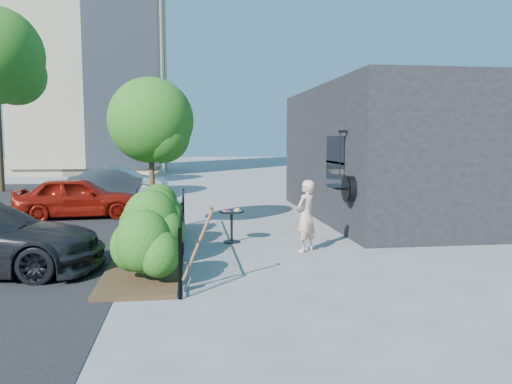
{
  "coord_description": "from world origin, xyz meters",
  "views": [
    {
      "loc": [
        -1.36,
        -10.41,
        2.4
      ],
      "look_at": [
        0.18,
        0.93,
        1.2
      ],
      "focal_mm": 35.0,
      "sensor_mm": 36.0,
      "label": 1
    }
  ],
  "objects": [
    {
      "name": "ground",
      "position": [
        0.0,
        0.0,
        0.0
      ],
      "size": [
        120.0,
        120.0,
        0.0
      ],
      "primitive_type": "plane",
      "color": "gray",
      "rests_on": "ground"
    },
    {
      "name": "patio_tree",
      "position": [
        -2.24,
        2.76,
        2.76
      ],
      "size": [
        2.2,
        2.2,
        3.94
      ],
      "color": "#3F2B19",
      "rests_on": "ground"
    },
    {
      "name": "car_red",
      "position": [
        -4.73,
        5.41,
        0.64
      ],
      "size": [
        3.83,
        1.78,
        1.27
      ],
      "primitive_type": "imported",
      "rotation": [
        0.0,
        0.0,
        1.65
      ],
      "color": "maroon",
      "rests_on": "ground"
    },
    {
      "name": "car_silver",
      "position": [
        -4.2,
        10.83,
        0.64
      ],
      "size": [
        3.97,
        1.61,
        1.28
      ],
      "primitive_type": "imported",
      "rotation": [
        0.0,
        0.0,
        1.5
      ],
      "color": "#A4A4A9",
      "rests_on": "ground"
    },
    {
      "name": "planting_bed",
      "position": [
        -2.2,
        0.0,
        0.04
      ],
      "size": [
        1.3,
        6.0,
        0.08
      ],
      "primitive_type": "cube",
      "color": "#382616",
      "rests_on": "ground"
    },
    {
      "name": "fence",
      "position": [
        -1.5,
        0.0,
        0.56
      ],
      "size": [
        0.05,
        6.05,
        1.1
      ],
      "color": "black",
      "rests_on": "ground"
    },
    {
      "name": "woman",
      "position": [
        1.13,
        -0.05,
        0.77
      ],
      "size": [
        0.67,
        0.65,
        1.55
      ],
      "primitive_type": "imported",
      "rotation": [
        0.0,
        0.0,
        3.88
      ],
      "color": "#E2AF92",
      "rests_on": "ground"
    },
    {
      "name": "cafe_table",
      "position": [
        -0.37,
        1.09,
        0.52
      ],
      "size": [
        0.59,
        0.59,
        0.8
      ],
      "rotation": [
        0.0,
        0.0,
        0.27
      ],
      "color": "black",
      "rests_on": "ground"
    },
    {
      "name": "shop_building",
      "position": [
        5.5,
        4.5,
        2.0
      ],
      "size": [
        6.22,
        9.0,
        4.0
      ],
      "color": "black",
      "rests_on": "ground"
    },
    {
      "name": "shrubs",
      "position": [
        -2.1,
        0.1,
        0.7
      ],
      "size": [
        1.1,
        5.6,
        1.24
      ],
      "color": "#174F12",
      "rests_on": "ground"
    },
    {
      "name": "shovel",
      "position": [
        -1.26,
        -2.54,
        0.61
      ],
      "size": [
        0.53,
        0.18,
        1.39
      ],
      "color": "brown",
      "rests_on": "ground"
    }
  ]
}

